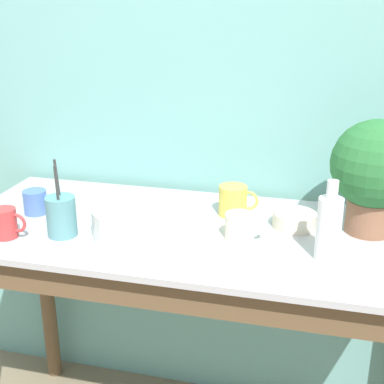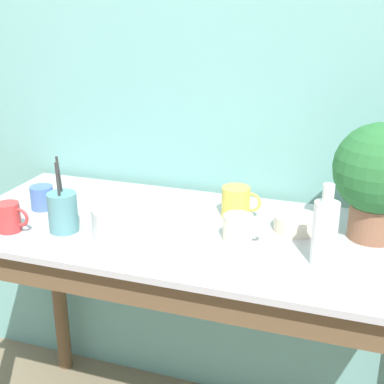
{
  "view_description": "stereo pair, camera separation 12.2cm",
  "coord_description": "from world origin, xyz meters",
  "px_view_note": "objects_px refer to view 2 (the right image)",
  "views": [
    {
      "loc": [
        0.37,
        -1.14,
        1.58
      ],
      "look_at": [
        0.0,
        0.33,
        1.02
      ],
      "focal_mm": 50.0,
      "sensor_mm": 36.0,
      "label": 1
    },
    {
      "loc": [
        0.49,
        -1.11,
        1.58
      ],
      "look_at": [
        0.0,
        0.33,
        1.02
      ],
      "focal_mm": 50.0,
      "sensor_mm": 36.0,
      "label": 2
    }
  ],
  "objects_px": {
    "utensil_cup": "(63,212)",
    "bowl_wash_large": "(141,219)",
    "bottle_tall": "(325,232)",
    "mug_yellow": "(236,202)",
    "potted_plant": "(379,174)",
    "mug_red": "(10,217)",
    "mug_cream": "(239,228)",
    "mug_blue": "(43,198)",
    "bowl_small_cream": "(296,223)"
  },
  "relations": [
    {
      "from": "utensil_cup",
      "to": "bowl_wash_large",
      "type": "bearing_deg",
      "value": 15.82
    },
    {
      "from": "bowl_wash_large",
      "to": "bottle_tall",
      "type": "distance_m",
      "value": 0.55
    },
    {
      "from": "mug_yellow",
      "to": "potted_plant",
      "type": "bearing_deg",
      "value": -4.11
    },
    {
      "from": "mug_red",
      "to": "bowl_wash_large",
      "type": "bearing_deg",
      "value": 17.3
    },
    {
      "from": "bottle_tall",
      "to": "mug_yellow",
      "type": "distance_m",
      "value": 0.39
    },
    {
      "from": "mug_yellow",
      "to": "mug_cream",
      "type": "bearing_deg",
      "value": -73.64
    },
    {
      "from": "mug_yellow",
      "to": "mug_blue",
      "type": "relative_size",
      "value": 1.2
    },
    {
      "from": "mug_cream",
      "to": "mug_blue",
      "type": "relative_size",
      "value": 1.1
    },
    {
      "from": "mug_cream",
      "to": "bowl_small_cream",
      "type": "height_order",
      "value": "mug_cream"
    },
    {
      "from": "mug_blue",
      "to": "mug_red",
      "type": "relative_size",
      "value": 1.03
    },
    {
      "from": "bowl_small_cream",
      "to": "utensil_cup",
      "type": "relative_size",
      "value": 0.58
    },
    {
      "from": "bowl_wash_large",
      "to": "utensil_cup",
      "type": "relative_size",
      "value": 1.25
    },
    {
      "from": "bottle_tall",
      "to": "mug_cream",
      "type": "distance_m",
      "value": 0.27
    },
    {
      "from": "mug_blue",
      "to": "mug_red",
      "type": "distance_m",
      "value": 0.19
    },
    {
      "from": "mug_yellow",
      "to": "mug_red",
      "type": "distance_m",
      "value": 0.71
    },
    {
      "from": "bowl_wash_large",
      "to": "bottle_tall",
      "type": "xyz_separation_m",
      "value": [
        0.54,
        -0.03,
        0.05
      ]
    },
    {
      "from": "utensil_cup",
      "to": "mug_red",
      "type": "bearing_deg",
      "value": -160.55
    },
    {
      "from": "mug_cream",
      "to": "mug_blue",
      "type": "xyz_separation_m",
      "value": [
        -0.68,
        0.03,
        0.0
      ]
    },
    {
      "from": "bowl_wash_large",
      "to": "mug_yellow",
      "type": "xyz_separation_m",
      "value": [
        0.24,
        0.22,
        0.0
      ]
    },
    {
      "from": "bowl_small_cream",
      "to": "bowl_wash_large",
      "type": "bearing_deg",
      "value": -159.39
    },
    {
      "from": "mug_yellow",
      "to": "utensil_cup",
      "type": "relative_size",
      "value": 0.55
    },
    {
      "from": "potted_plant",
      "to": "mug_red",
      "type": "bearing_deg",
      "value": -163.74
    },
    {
      "from": "mug_cream",
      "to": "mug_yellow",
      "type": "bearing_deg",
      "value": 106.36
    },
    {
      "from": "mug_red",
      "to": "mug_cream",
      "type": "bearing_deg",
      "value": 13.42
    },
    {
      "from": "potted_plant",
      "to": "bowl_wash_large",
      "type": "distance_m",
      "value": 0.71
    },
    {
      "from": "potted_plant",
      "to": "bottle_tall",
      "type": "relative_size",
      "value": 1.53
    },
    {
      "from": "potted_plant",
      "to": "utensil_cup",
      "type": "xyz_separation_m",
      "value": [
        -0.89,
        -0.25,
        -0.14
      ]
    },
    {
      "from": "bowl_wash_large",
      "to": "mug_cream",
      "type": "xyz_separation_m",
      "value": [
        0.29,
        0.04,
        -0.01
      ]
    },
    {
      "from": "potted_plant",
      "to": "mug_yellow",
      "type": "bearing_deg",
      "value": 175.89
    },
    {
      "from": "bottle_tall",
      "to": "mug_red",
      "type": "height_order",
      "value": "bottle_tall"
    },
    {
      "from": "bowl_wash_large",
      "to": "mug_cream",
      "type": "height_order",
      "value": "bowl_wash_large"
    },
    {
      "from": "mug_cream",
      "to": "bowl_wash_large",
      "type": "bearing_deg",
      "value": -171.81
    },
    {
      "from": "bottle_tall",
      "to": "utensil_cup",
      "type": "height_order",
      "value": "utensil_cup"
    },
    {
      "from": "mug_cream",
      "to": "mug_red",
      "type": "bearing_deg",
      "value": -166.58
    },
    {
      "from": "bowl_wash_large",
      "to": "bowl_small_cream",
      "type": "distance_m",
      "value": 0.47
    },
    {
      "from": "mug_yellow",
      "to": "mug_red",
      "type": "height_order",
      "value": "mug_yellow"
    },
    {
      "from": "potted_plant",
      "to": "utensil_cup",
      "type": "relative_size",
      "value": 1.48
    },
    {
      "from": "bottle_tall",
      "to": "utensil_cup",
      "type": "distance_m",
      "value": 0.77
    },
    {
      "from": "bowl_small_cream",
      "to": "utensil_cup",
      "type": "height_order",
      "value": "utensil_cup"
    },
    {
      "from": "mug_yellow",
      "to": "utensil_cup",
      "type": "distance_m",
      "value": 0.55
    },
    {
      "from": "bowl_wash_large",
      "to": "potted_plant",
      "type": "bearing_deg",
      "value": 15.66
    },
    {
      "from": "bottle_tall",
      "to": "mug_cream",
      "type": "height_order",
      "value": "bottle_tall"
    },
    {
      "from": "utensil_cup",
      "to": "bowl_small_cream",
      "type": "bearing_deg",
      "value": 19.01
    },
    {
      "from": "mug_blue",
      "to": "mug_red",
      "type": "height_order",
      "value": "mug_red"
    },
    {
      "from": "potted_plant",
      "to": "mug_cream",
      "type": "bearing_deg",
      "value": -158.78
    },
    {
      "from": "mug_cream",
      "to": "mug_yellow",
      "type": "relative_size",
      "value": 0.91
    },
    {
      "from": "bottle_tall",
      "to": "mug_red",
      "type": "relative_size",
      "value": 2.15
    },
    {
      "from": "mug_red",
      "to": "utensil_cup",
      "type": "relative_size",
      "value": 0.45
    },
    {
      "from": "bowl_small_cream",
      "to": "potted_plant",
      "type": "bearing_deg",
      "value": 5.03
    },
    {
      "from": "bowl_wash_large",
      "to": "bottle_tall",
      "type": "height_order",
      "value": "bottle_tall"
    }
  ]
}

